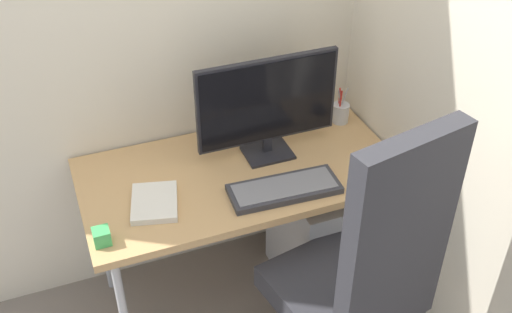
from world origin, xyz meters
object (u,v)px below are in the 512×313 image
at_px(pen_holder, 341,112).
at_px(notebook, 154,202).
at_px(office_chair, 363,275).
at_px(monitor, 268,104).
at_px(mouse, 368,164).
at_px(desk_clamp_accessory, 102,237).
at_px(filing_cabinet, 326,230).
at_px(keyboard, 284,189).

xyz_separation_m(pen_holder, notebook, (-0.91, -0.27, -0.03)).
height_order(office_chair, monitor, office_chair).
xyz_separation_m(office_chair, mouse, (0.27, 0.46, 0.09)).
bearing_deg(desk_clamp_accessory, filing_cabinet, 10.25).
bearing_deg(notebook, office_chair, -28.12).
distance_m(pen_holder, desk_clamp_accessory, 1.20).
relative_size(mouse, pen_holder, 0.49).
xyz_separation_m(keyboard, mouse, (0.37, 0.02, 0.00)).
relative_size(mouse, notebook, 0.38).
bearing_deg(office_chair, desk_clamp_accessory, 153.28).
bearing_deg(notebook, pen_holder, 30.57).
bearing_deg(filing_cabinet, desk_clamp_accessory, -169.75).
height_order(filing_cabinet, notebook, notebook).
bearing_deg(desk_clamp_accessory, pen_holder, 19.54).
xyz_separation_m(keyboard, notebook, (-0.48, 0.10, -0.00)).
relative_size(monitor, keyboard, 1.34).
height_order(monitor, keyboard, monitor).
bearing_deg(keyboard, notebook, 168.21).
distance_m(keyboard, pen_holder, 0.57).
height_order(keyboard, desk_clamp_accessory, desk_clamp_accessory).
relative_size(keyboard, notebook, 2.00).
bearing_deg(office_chair, keyboard, 103.80).
height_order(office_chair, notebook, office_chair).
xyz_separation_m(monitor, desk_clamp_accessory, (-0.73, -0.29, -0.21)).
height_order(filing_cabinet, monitor, monitor).
relative_size(monitor, notebook, 2.69).
bearing_deg(pen_holder, monitor, -164.87).
relative_size(monitor, mouse, 7.10).
bearing_deg(office_chair, pen_holder, 68.23).
bearing_deg(office_chair, monitor, 96.05).
xyz_separation_m(filing_cabinet, desk_clamp_accessory, (-0.98, -0.18, 0.45)).
distance_m(monitor, desk_clamp_accessory, 0.81).
height_order(filing_cabinet, keyboard, keyboard).
bearing_deg(keyboard, desk_clamp_accessory, -177.44).
xyz_separation_m(office_chair, filing_cabinet, (0.17, 0.58, -0.35)).
distance_m(mouse, pen_holder, 0.35).
bearing_deg(notebook, monitor, 31.52).
bearing_deg(mouse, notebook, 154.63).
xyz_separation_m(office_chair, notebook, (-0.59, 0.54, 0.08)).
relative_size(office_chair, pen_holder, 7.61).
xyz_separation_m(monitor, pen_holder, (0.40, 0.11, -0.19)).
height_order(keyboard, mouse, mouse).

